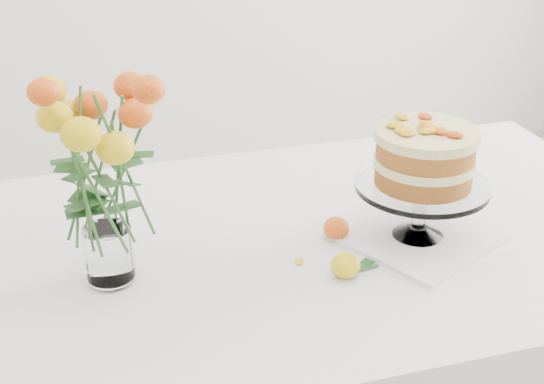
{
  "coord_description": "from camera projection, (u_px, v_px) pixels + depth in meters",
  "views": [
    {
      "loc": [
        -0.53,
        -1.29,
        1.52
      ],
      "look_at": [
        -0.17,
        -0.07,
        0.9
      ],
      "focal_mm": 50.0,
      "sensor_mm": 36.0,
      "label": 1
    }
  ],
  "objects": [
    {
      "name": "loose_rose_far",
      "position": [
        336.0,
        228.0,
        1.54
      ],
      "size": [
        0.09,
        0.06,
        0.05
      ],
      "rotation": [
        0.0,
        0.0,
        0.4
      ],
      "color": "#B92409",
      "rests_on": "table"
    },
    {
      "name": "stray_petal_b",
      "position": [
        355.0,
        264.0,
        1.46
      ],
      "size": [
        0.03,
        0.02,
        0.0
      ],
      "primitive_type": "ellipsoid",
      "color": "#DE9F0E",
      "rests_on": "table"
    },
    {
      "name": "napkin",
      "position": [
        417.0,
        236.0,
        1.55
      ],
      "size": [
        0.36,
        0.36,
        0.01
      ],
      "primitive_type": "cube",
      "rotation": [
        0.0,
        0.0,
        0.46
      ],
      "color": "white",
      "rests_on": "table"
    },
    {
      "name": "cake_stand",
      "position": [
        424.0,
        163.0,
        1.48
      ],
      "size": [
        0.27,
        0.27,
        0.24
      ],
      "rotation": [
        0.0,
        0.0,
        0.23
      ],
      "color": "silver",
      "rests_on": "napkin"
    },
    {
      "name": "loose_rose_near",
      "position": [
        345.0,
        265.0,
        1.41
      ],
      "size": [
        0.1,
        0.06,
        0.05
      ],
      "rotation": [
        0.0,
        0.0,
        0.15
      ],
      "color": "yellow",
      "rests_on": "table"
    },
    {
      "name": "table",
      "position": [
        337.0,
        263.0,
        1.62
      ],
      "size": [
        1.43,
        0.93,
        0.76
      ],
      "color": "tan",
      "rests_on": "ground"
    },
    {
      "name": "rose_vase",
      "position": [
        98.0,
        151.0,
        1.29
      ],
      "size": [
        0.37,
        0.37,
        0.45
      ],
      "rotation": [
        0.0,
        0.0,
        0.36
      ],
      "color": "silver",
      "rests_on": "table"
    },
    {
      "name": "stray_petal_a",
      "position": [
        299.0,
        262.0,
        1.46
      ],
      "size": [
        0.03,
        0.02,
        0.0
      ],
      "primitive_type": "ellipsoid",
      "color": "#DE9F0E",
      "rests_on": "table"
    }
  ]
}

